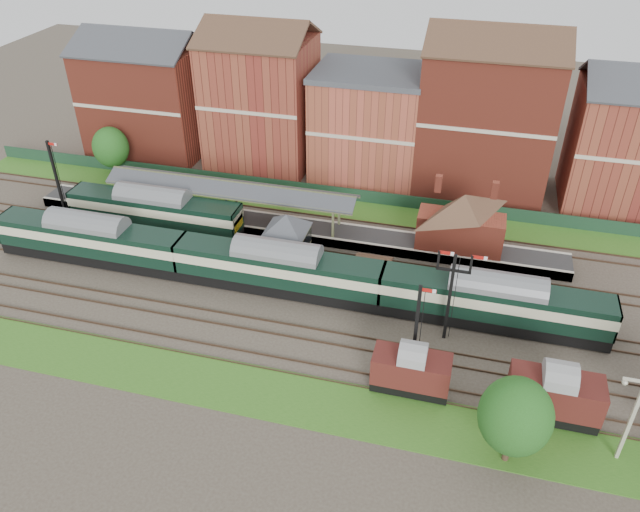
% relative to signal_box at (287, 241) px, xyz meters
% --- Properties ---
extents(ground, '(160.00, 160.00, 0.00)m').
position_rel_signal_box_xyz_m(ground, '(3.00, -3.25, -3.19)').
color(ground, '#473D33').
rests_on(ground, ground).
extents(grass_back, '(90.00, 4.50, 0.06)m').
position_rel_signal_box_xyz_m(grass_back, '(3.00, 12.75, -3.16)').
color(grass_back, '#2D6619').
rests_on(grass_back, ground).
extents(grass_front, '(90.00, 5.00, 0.06)m').
position_rel_signal_box_xyz_m(grass_front, '(3.00, -15.25, -3.16)').
color(grass_front, '#2D6619').
rests_on(grass_front, ground).
extents(fence, '(90.00, 0.12, 1.50)m').
position_rel_signal_box_xyz_m(fence, '(3.00, 14.75, -2.44)').
color(fence, '#193823').
rests_on(fence, ground).
extents(platform, '(55.00, 3.40, 1.00)m').
position_rel_signal_box_xyz_m(platform, '(-2.00, 6.50, -2.69)').
color(platform, '#2D2D2D').
rests_on(platform, ground).
extents(signal_box, '(5.40, 5.40, 6.00)m').
position_rel_signal_box_xyz_m(signal_box, '(0.00, 0.00, 0.00)').
color(signal_box, '#55694B').
rests_on(signal_box, ground).
extents(brick_hut, '(3.20, 2.64, 2.94)m').
position_rel_signal_box_xyz_m(brick_hut, '(8.00, 0.00, -2.00)').
color(brick_hut, maroon).
rests_on(brick_hut, ground).
extents(station_building, '(8.10, 8.10, 5.90)m').
position_rel_signal_box_xyz_m(station_building, '(15.00, 6.50, 0.76)').
color(station_building, '#983826').
rests_on(station_building, platform).
extents(canopy, '(26.00, 3.89, 4.08)m').
position_rel_signal_box_xyz_m(canopy, '(-8.00, 6.50, 1.39)').
color(canopy, '#535736').
rests_on(canopy, platform).
extents(semaphore_bracket, '(3.60, 0.25, 8.18)m').
position_rel_signal_box_xyz_m(semaphore_bracket, '(15.04, -5.75, 1.44)').
color(semaphore_bracket, black).
rests_on(semaphore_bracket, ground).
extents(semaphore_platform_end, '(1.23, 0.25, 8.00)m').
position_rel_signal_box_xyz_m(semaphore_platform_end, '(-26.98, 4.75, 0.96)').
color(semaphore_platform_end, black).
rests_on(semaphore_platform_end, ground).
extents(semaphore_siding, '(1.23, 0.25, 8.00)m').
position_rel_signal_box_xyz_m(semaphore_siding, '(13.02, -10.25, 0.96)').
color(semaphore_siding, black).
rests_on(semaphore_siding, ground).
extents(yard_lamp, '(2.60, 0.22, 7.00)m').
position_rel_signal_box_xyz_m(yard_lamp, '(27.00, -14.75, 0.79)').
color(yard_lamp, beige).
rests_on(yard_lamp, ground).
extents(town_backdrop, '(69.00, 10.00, 16.00)m').
position_rel_signal_box_xyz_m(town_backdrop, '(2.82, 21.75, 3.81)').
color(town_backdrop, '#983826').
rests_on(town_backdrop, ground).
extents(dmu_train, '(55.17, 2.90, 4.24)m').
position_rel_signal_box_xyz_m(dmu_train, '(0.15, -3.25, -0.72)').
color(dmu_train, black).
rests_on(dmu_train, ground).
extents(platform_railcar, '(17.99, 2.84, 4.14)m').
position_rel_signal_box_xyz_m(platform_railcar, '(-15.01, 3.25, -0.77)').
color(platform_railcar, black).
rests_on(platform_railcar, ground).
extents(goods_van_a, '(5.55, 2.40, 3.37)m').
position_rel_signal_box_xyz_m(goods_van_a, '(13.11, -12.25, -1.26)').
color(goods_van_a, black).
rests_on(goods_van_a, ground).
extents(goods_van_b, '(6.16, 2.67, 3.74)m').
position_rel_signal_box_xyz_m(goods_van_b, '(22.87, -12.25, -1.07)').
color(goods_van_b, black).
rests_on(goods_van_b, ground).
extents(tree_far, '(4.58, 4.58, 6.69)m').
position_rel_signal_box_xyz_m(tree_far, '(20.00, -16.77, 0.85)').
color(tree_far, '#382619').
rests_on(tree_far, ground).
extents(tree_back, '(4.17, 4.17, 6.09)m').
position_rel_signal_box_xyz_m(tree_back, '(-25.80, 13.52, 0.49)').
color(tree_back, '#382619').
rests_on(tree_back, ground).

